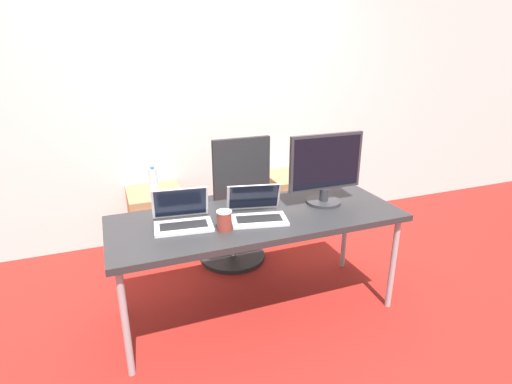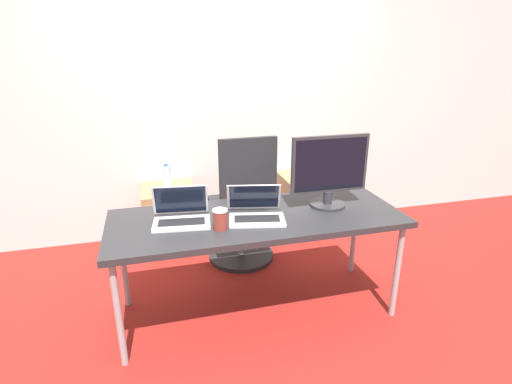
# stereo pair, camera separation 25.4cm
# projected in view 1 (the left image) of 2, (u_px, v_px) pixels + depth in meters

# --- Properties ---
(ground_plane) EXTENTS (14.00, 14.00, 0.00)m
(ground_plane) POSITION_uv_depth(u_px,v_px,m) (258.00, 309.00, 2.80)
(ground_plane) COLOR maroon
(wall_back) EXTENTS (10.00, 0.05, 2.60)m
(wall_back) POSITION_uv_depth(u_px,v_px,m) (201.00, 98.00, 3.60)
(wall_back) COLOR silver
(wall_back) RESTS_ON ground_plane
(desk) EXTENTS (1.87, 0.71, 0.71)m
(desk) POSITION_uv_depth(u_px,v_px,m) (258.00, 222.00, 2.58)
(desk) COLOR #28282B
(desk) RESTS_ON ground_plane
(office_chair) EXTENTS (0.56, 0.56, 1.12)m
(office_chair) POSITION_uv_depth(u_px,v_px,m) (234.00, 215.00, 3.28)
(office_chair) COLOR #232326
(office_chair) RESTS_ON ground_plane
(cabinet_left) EXTENTS (0.46, 0.50, 0.56)m
(cabinet_left) POSITION_uv_depth(u_px,v_px,m) (157.00, 221.00, 3.53)
(cabinet_left) COLOR #99754C
(cabinet_left) RESTS_ON ground_plane
(cabinet_right) EXTENTS (0.46, 0.50, 0.56)m
(cabinet_right) POSITION_uv_depth(u_px,v_px,m) (290.00, 202.00, 3.97)
(cabinet_right) COLOR #99754C
(cabinet_right) RESTS_ON ground_plane
(water_bottle) EXTENTS (0.08, 0.08, 0.22)m
(water_bottle) POSITION_uv_depth(u_px,v_px,m) (153.00, 180.00, 3.40)
(water_bottle) COLOR silver
(water_bottle) RESTS_ON cabinet_left
(laptop_left) EXTENTS (0.37, 0.29, 0.22)m
(laptop_left) POSITION_uv_depth(u_px,v_px,m) (183.00, 218.00, 2.41)
(laptop_left) COLOR silver
(laptop_left) RESTS_ON desk
(laptop_right) EXTENTS (0.38, 0.35, 0.21)m
(laptop_right) POSITION_uv_depth(u_px,v_px,m) (257.00, 212.00, 2.50)
(laptop_right) COLOR silver
(laptop_right) RESTS_ON desk
(monitor) EXTENTS (0.53, 0.24, 0.49)m
(monitor) POSITION_uv_depth(u_px,v_px,m) (326.00, 169.00, 2.68)
(monitor) COLOR #2D2D33
(monitor) RESTS_ON desk
(coffee_cup_white) EXTENTS (0.09, 0.09, 0.10)m
(coffee_cup_white) POSITION_uv_depth(u_px,v_px,m) (269.00, 197.00, 2.75)
(coffee_cup_white) COLOR white
(coffee_cup_white) RESTS_ON desk
(coffee_cup_brown) EXTENTS (0.09, 0.09, 0.12)m
(coffee_cup_brown) POSITION_uv_depth(u_px,v_px,m) (224.00, 221.00, 2.33)
(coffee_cup_brown) COLOR maroon
(coffee_cup_brown) RESTS_ON desk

